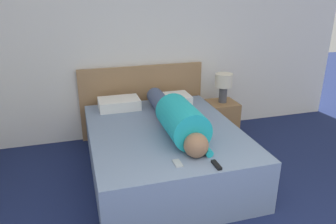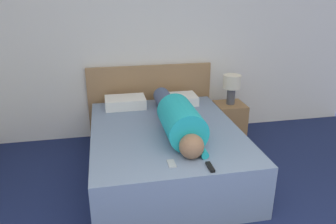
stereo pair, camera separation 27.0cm
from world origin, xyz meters
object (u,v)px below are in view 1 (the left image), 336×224
at_px(table_lamp, 224,83).
at_px(pillow_second, 171,99).
at_px(person_lying, 178,118).
at_px(tv_remote, 216,165).
at_px(nightstand, 221,119).
at_px(pillow_near_headboard, 119,104).
at_px(cell_phone, 178,163).
at_px(bed, 164,151).

relative_size(table_lamp, pillow_second, 0.83).
height_order(person_lying, tv_remote, person_lying).
distance_m(nightstand, pillow_second, 0.78).
height_order(pillow_near_headboard, cell_phone, pillow_near_headboard).
bearing_deg(person_lying, bed, 131.02).
relative_size(pillow_near_headboard, pillow_second, 1.05).
height_order(nightstand, pillow_near_headboard, pillow_near_headboard).
relative_size(person_lying, cell_phone, 12.52).
relative_size(table_lamp, person_lying, 0.24).
bearing_deg(person_lying, pillow_near_headboard, 118.08).
height_order(nightstand, person_lying, person_lying).
distance_m(person_lying, pillow_near_headboard, 1.02).
bearing_deg(table_lamp, person_lying, -137.53).
height_order(pillow_near_headboard, tv_remote, pillow_near_headboard).
xyz_separation_m(bed, person_lying, (0.11, -0.13, 0.43)).
bearing_deg(cell_phone, tv_remote, -22.91).
bearing_deg(pillow_second, cell_phone, -104.94).
height_order(bed, cell_phone, cell_phone).
relative_size(nightstand, table_lamp, 1.28).
height_order(nightstand, cell_phone, cell_phone).
distance_m(bed, cell_phone, 0.80).
xyz_separation_m(nightstand, pillow_second, (-0.70, 0.06, 0.34)).
bearing_deg(pillow_near_headboard, person_lying, -61.92).
distance_m(bed, tv_remote, 0.94).
bearing_deg(pillow_near_headboard, pillow_second, -0.00).
height_order(nightstand, pillow_second, pillow_second).
xyz_separation_m(bed, pillow_second, (0.32, 0.77, 0.33)).
bearing_deg(pillow_near_headboard, bed, -64.42).
distance_m(table_lamp, tv_remote, 1.79).
relative_size(pillow_near_headboard, cell_phone, 3.87).
relative_size(nightstand, person_lying, 0.31).
relative_size(bed, person_lying, 1.21).
distance_m(nightstand, person_lying, 1.31).
xyz_separation_m(bed, pillow_near_headboard, (-0.37, 0.77, 0.33)).
xyz_separation_m(person_lying, tv_remote, (0.11, -0.75, -0.15)).
bearing_deg(pillow_second, pillow_near_headboard, 180.00).
bearing_deg(nightstand, pillow_second, 174.85).
height_order(bed, tv_remote, tv_remote).
bearing_deg(pillow_second, table_lamp, -5.15).
height_order(tv_remote, cell_phone, tv_remote).
xyz_separation_m(table_lamp, person_lying, (-0.91, -0.83, -0.07)).
distance_m(bed, nightstand, 1.24).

